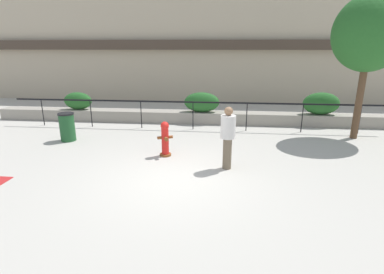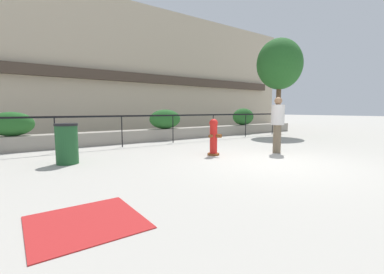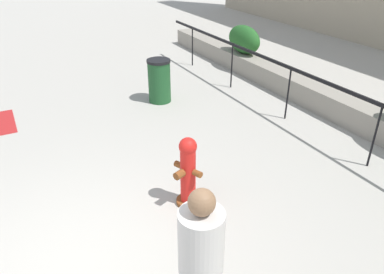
{
  "view_description": "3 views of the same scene",
  "coord_description": "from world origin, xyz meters",
  "px_view_note": "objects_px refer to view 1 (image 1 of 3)",
  "views": [
    {
      "loc": [
        1.17,
        -6.87,
        3.21
      ],
      "look_at": [
        0.25,
        2.08,
        0.51
      ],
      "focal_mm": 28.0,
      "sensor_mm": 36.0,
      "label": 1
    },
    {
      "loc": [
        -5.44,
        -4.03,
        1.34
      ],
      "look_at": [
        -0.94,
        2.26,
        0.52
      ],
      "focal_mm": 24.0,
      "sensor_mm": 36.0,
      "label": 2
    },
    {
      "loc": [
        3.39,
        -0.29,
        3.47
      ],
      "look_at": [
        -1.23,
        2.15,
        0.66
      ],
      "focal_mm": 35.0,
      "sensor_mm": 36.0,
      "label": 3
    }
  ],
  "objects_px": {
    "hedge_bush_1": "(202,102)",
    "fire_hydrant": "(165,139)",
    "pedestrian": "(228,134)",
    "hedge_bush_2": "(321,104)",
    "street_tree": "(370,34)",
    "hedge_bush_0": "(78,101)",
    "trash_bin": "(67,127)"
  },
  "relations": [
    {
      "from": "hedge_bush_1",
      "to": "fire_hydrant",
      "type": "relative_size",
      "value": 1.41
    },
    {
      "from": "fire_hydrant",
      "to": "pedestrian",
      "type": "distance_m",
      "value": 2.1
    },
    {
      "from": "hedge_bush_2",
      "to": "street_tree",
      "type": "relative_size",
      "value": 0.3
    },
    {
      "from": "hedge_bush_0",
      "to": "street_tree",
      "type": "relative_size",
      "value": 0.26
    },
    {
      "from": "hedge_bush_2",
      "to": "street_tree",
      "type": "distance_m",
      "value": 3.28
    },
    {
      "from": "hedge_bush_2",
      "to": "fire_hydrant",
      "type": "xyz_separation_m",
      "value": [
        -5.82,
        -4.28,
        -0.41
      ]
    },
    {
      "from": "hedge_bush_0",
      "to": "street_tree",
      "type": "xyz_separation_m",
      "value": [
        11.39,
        -1.73,
        2.76
      ]
    },
    {
      "from": "hedge_bush_1",
      "to": "trash_bin",
      "type": "bearing_deg",
      "value": -145.85
    },
    {
      "from": "hedge_bush_1",
      "to": "trash_bin",
      "type": "relative_size",
      "value": 1.51
    },
    {
      "from": "street_tree",
      "to": "trash_bin",
      "type": "bearing_deg",
      "value": -172.43
    },
    {
      "from": "hedge_bush_2",
      "to": "hedge_bush_1",
      "type": "bearing_deg",
      "value": 180.0
    },
    {
      "from": "street_tree",
      "to": "pedestrian",
      "type": "xyz_separation_m",
      "value": [
        -4.68,
        -3.39,
        -2.66
      ]
    },
    {
      "from": "street_tree",
      "to": "trash_bin",
      "type": "relative_size",
      "value": 4.91
    },
    {
      "from": "pedestrian",
      "to": "hedge_bush_1",
      "type": "bearing_deg",
      "value": 101.79
    },
    {
      "from": "hedge_bush_0",
      "to": "hedge_bush_2",
      "type": "xyz_separation_m",
      "value": [
        10.64,
        0.0,
        0.07
      ]
    },
    {
      "from": "hedge_bush_0",
      "to": "trash_bin",
      "type": "xyz_separation_m",
      "value": [
        1.07,
        -3.1,
        -0.38
      ]
    },
    {
      "from": "hedge_bush_0",
      "to": "hedge_bush_2",
      "type": "distance_m",
      "value": 10.64
    },
    {
      "from": "hedge_bush_0",
      "to": "hedge_bush_1",
      "type": "distance_m",
      "value": 5.63
    },
    {
      "from": "hedge_bush_1",
      "to": "street_tree",
      "type": "bearing_deg",
      "value": -16.71
    },
    {
      "from": "hedge_bush_0",
      "to": "street_tree",
      "type": "bearing_deg",
      "value": -8.62
    },
    {
      "from": "hedge_bush_2",
      "to": "trash_bin",
      "type": "distance_m",
      "value": 10.07
    },
    {
      "from": "fire_hydrant",
      "to": "pedestrian",
      "type": "relative_size",
      "value": 0.62
    },
    {
      "from": "hedge_bush_1",
      "to": "pedestrian",
      "type": "xyz_separation_m",
      "value": [
        1.07,
        -5.12,
        0.06
      ]
    },
    {
      "from": "hedge_bush_2",
      "to": "trash_bin",
      "type": "bearing_deg",
      "value": -162.07
    },
    {
      "from": "street_tree",
      "to": "fire_hydrant",
      "type": "bearing_deg",
      "value": -158.69
    },
    {
      "from": "street_tree",
      "to": "trash_bin",
      "type": "height_order",
      "value": "street_tree"
    },
    {
      "from": "hedge_bush_1",
      "to": "fire_hydrant",
      "type": "bearing_deg",
      "value": -100.67
    },
    {
      "from": "pedestrian",
      "to": "hedge_bush_0",
      "type": "bearing_deg",
      "value": 142.63
    },
    {
      "from": "hedge_bush_1",
      "to": "hedge_bush_2",
      "type": "relative_size",
      "value": 1.02
    },
    {
      "from": "fire_hydrant",
      "to": "trash_bin",
      "type": "distance_m",
      "value": 3.94
    },
    {
      "from": "trash_bin",
      "to": "hedge_bush_2",
      "type": "bearing_deg",
      "value": 17.93
    },
    {
      "from": "hedge_bush_0",
      "to": "fire_hydrant",
      "type": "relative_size",
      "value": 1.19
    }
  ]
}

